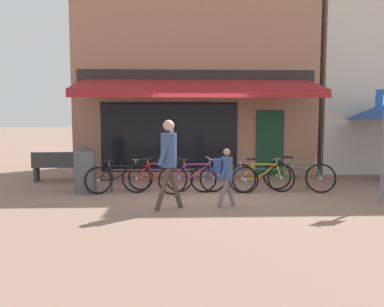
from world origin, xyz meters
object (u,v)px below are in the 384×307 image
at_px(bicycle_orange, 262,177).
at_px(litter_bin, 85,170).
at_px(bicycle_purple, 193,178).
at_px(bicycle_green, 298,176).
at_px(pedestrian_child, 225,170).
at_px(park_bench, 61,166).
at_px(bicycle_black, 120,178).
at_px(pedestrian_adult, 169,154).
at_px(bicycle_blue, 224,178).
at_px(bicycle_red, 158,177).
at_px(parking_sign, 384,133).

bearing_deg(bicycle_orange, litter_bin, 175.52).
bearing_deg(bicycle_purple, bicycle_green, -11.00).
height_order(pedestrian_child, park_bench, pedestrian_child).
bearing_deg(bicycle_green, litter_bin, -153.26).
bearing_deg(bicycle_black, litter_bin, 160.23).
bearing_deg(litter_bin, bicycle_green, 0.02).
xyz_separation_m(bicycle_black, park_bench, (-1.96, 1.69, 0.10)).
bearing_deg(bicycle_purple, pedestrian_child, -81.98).
bearing_deg(litter_bin, pedestrian_adult, -39.89).
bearing_deg(bicycle_green, park_bench, -168.46).
bearing_deg(pedestrian_adult, bicycle_green, 23.05).
bearing_deg(bicycle_orange, bicycle_blue, 176.50).
distance_m(bicycle_orange, pedestrian_child, 1.89).
bearing_deg(bicycle_red, pedestrian_adult, -86.65).
xyz_separation_m(bicycle_black, parking_sign, (5.84, -1.47, 1.16)).
height_order(pedestrian_adult, pedestrian_child, pedestrian_adult).
bearing_deg(bicycle_blue, bicycle_red, -177.32).
distance_m(pedestrian_child, park_bench, 5.51).
height_order(pedestrian_adult, parking_sign, parking_sign).
xyz_separation_m(bicycle_purple, bicycle_orange, (1.70, 0.09, -0.01)).
bearing_deg(bicycle_purple, bicycle_black, 156.97).
relative_size(bicycle_purple, park_bench, 1.07).
distance_m(bicycle_red, bicycle_purple, 0.90).
relative_size(bicycle_purple, bicycle_green, 1.05).
distance_m(bicycle_blue, bicycle_orange, 0.94).
distance_m(bicycle_green, pedestrian_child, 2.62).
distance_m(bicycle_blue, bicycle_green, 1.89).
bearing_deg(parking_sign, litter_bin, 168.11).
bearing_deg(pedestrian_child, bicycle_red, 131.50).
bearing_deg(bicycle_black, bicycle_blue, -27.37).
xyz_separation_m(pedestrian_child, litter_bin, (-3.26, 1.59, -0.18)).
relative_size(bicycle_blue, parking_sign, 0.68).
height_order(bicycle_green, parking_sign, parking_sign).
height_order(bicycle_orange, bicycle_green, bicycle_green).
relative_size(pedestrian_child, park_bench, 0.75).
bearing_deg(bicycle_purple, bicycle_red, 150.66).
bearing_deg(pedestrian_child, bicycle_black, 144.93).
xyz_separation_m(pedestrian_adult, pedestrian_child, (1.16, 0.17, -0.37)).
height_order(bicycle_blue, pedestrian_adult, pedestrian_adult).
bearing_deg(bicycle_red, bicycle_black, 171.51).
relative_size(bicycle_red, bicycle_blue, 1.05).
xyz_separation_m(bicycle_black, bicycle_orange, (3.52, -0.16, 0.02)).
relative_size(bicycle_black, bicycle_green, 1.00).
xyz_separation_m(bicycle_purple, pedestrian_adult, (-0.56, -1.57, 0.73)).
distance_m(bicycle_red, pedestrian_child, 2.22).
height_order(bicycle_green, pedestrian_child, pedestrian_child).
xyz_separation_m(bicycle_red, bicycle_orange, (2.58, -0.13, -0.00)).
distance_m(pedestrian_adult, litter_bin, 2.79).
relative_size(bicycle_red, parking_sign, 0.72).
height_order(bicycle_black, litter_bin, litter_bin).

